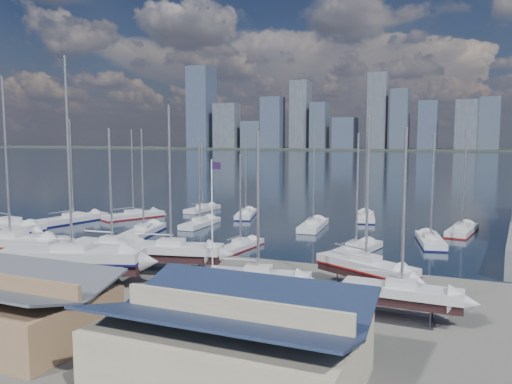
% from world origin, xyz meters
% --- Properties ---
extents(ground, '(1400.00, 1400.00, 0.00)m').
position_xyz_m(ground, '(0.00, -10.00, 0.00)').
color(ground, '#605E59').
rests_on(ground, ground).
extents(water, '(1400.00, 600.00, 0.40)m').
position_xyz_m(water, '(0.00, 300.00, -0.15)').
color(water, '#192439').
rests_on(water, ground).
extents(far_shore, '(1400.00, 80.00, 2.20)m').
position_xyz_m(far_shore, '(0.00, 560.00, 1.10)').
color(far_shore, '#2D332D').
rests_on(far_shore, ground).
extents(skyline, '(639.14, 43.80, 107.69)m').
position_xyz_m(skyline, '(-7.83, 553.76, 39.09)').
color(skyline, '#475166').
rests_on(skyline, far_shore).
extents(shed_grey, '(12.60, 8.40, 4.17)m').
position_xyz_m(shed_grey, '(0.00, -26.00, 2.15)').
color(shed_grey, '#8C6B4C').
rests_on(shed_grey, ground).
extents(shed_blue, '(13.65, 9.45, 4.71)m').
position_xyz_m(shed_blue, '(16.00, -26.00, 2.42)').
color(shed_blue, '#BFB293').
rests_on(shed_blue, ground).
extents(sailboat_cradle_0, '(10.41, 4.08, 16.35)m').
position_xyz_m(sailboat_cradle_0, '(-24.15, -4.98, 2.09)').
color(sailboat_cradle_0, '#2D2D33').
rests_on(sailboat_cradle_0, ground).
extents(sailboat_cradle_1, '(12.05, 4.53, 18.79)m').
position_xyz_m(sailboat_cradle_1, '(-15.22, -12.63, 2.22)').
color(sailboat_cradle_1, '#2D2D33').
rests_on(sailboat_cradle_1, ground).
extents(sailboat_cradle_2, '(8.58, 3.21, 13.85)m').
position_xyz_m(sailboat_cradle_2, '(-5.73, -8.68, 1.97)').
color(sailboat_cradle_2, '#2D2D33').
rests_on(sailboat_cradle_2, ground).
extents(sailboat_cradle_3, '(12.86, 7.25, 19.74)m').
position_xyz_m(sailboat_cradle_3, '(-4.68, -15.32, 2.27)').
color(sailboat_cradle_3, '#2D2D33').
rests_on(sailboat_cradle_3, ground).
extents(sailboat_cradle_4, '(10.12, 4.85, 15.93)m').
position_xyz_m(sailboat_cradle_4, '(1.10, -8.51, 2.07)').
color(sailboat_cradle_4, '#2D2D33').
rests_on(sailboat_cradle_4, ground).
extents(sailboat_cradle_5, '(8.41, 3.48, 13.40)m').
position_xyz_m(sailboat_cradle_5, '(12.27, -13.65, 1.94)').
color(sailboat_cradle_5, '#2D2D33').
rests_on(sailboat_cradle_5, ground).
extents(sailboat_cradle_6, '(9.21, 6.44, 14.75)m').
position_xyz_m(sailboat_cradle_6, '(19.42, -7.31, 2.01)').
color(sailboat_cradle_6, '#2D2D33').
rests_on(sailboat_cradle_6, ground).
extents(sailboat_cradle_7, '(8.22, 2.47, 13.54)m').
position_xyz_m(sailboat_cradle_7, '(23.00, -13.25, 1.95)').
color(sailboat_cradle_7, '#2D2D33').
rests_on(sailboat_cradle_7, ground).
extents(sailboat_moored_0, '(5.17, 11.46, 16.55)m').
position_xyz_m(sailboat_moored_0, '(-28.63, 10.43, 0.31)').
color(sailboat_moored_0, black).
rests_on(sailboat_moored_0, water).
extents(sailboat_moored_1, '(6.85, 10.25, 14.97)m').
position_xyz_m(sailboat_moored_1, '(-22.50, 17.28, 0.31)').
color(sailboat_moored_1, black).
rests_on(sailboat_moored_1, water).
extents(sailboat_moored_2, '(2.93, 8.78, 13.06)m').
position_xyz_m(sailboat_moored_2, '(-16.03, 28.53, 0.32)').
color(sailboat_moored_2, black).
rests_on(sailboat_moored_2, water).
extents(sailboat_moored_3, '(4.95, 10.28, 14.82)m').
position_xyz_m(sailboat_moored_3, '(-12.75, 6.40, 0.31)').
color(sailboat_moored_3, black).
rests_on(sailboat_moored_3, water).
extents(sailboat_moored_4, '(2.82, 9.03, 13.52)m').
position_xyz_m(sailboat_moored_4, '(-8.91, 14.94, 0.32)').
color(sailboat_moored_4, black).
rests_on(sailboat_moored_4, water).
extents(sailboat_moored_5, '(4.99, 9.54, 13.73)m').
position_xyz_m(sailboat_moored_5, '(-6.35, 25.73, 0.31)').
color(sailboat_moored_5, black).
rests_on(sailboat_moored_5, water).
extents(sailboat_moored_6, '(2.98, 7.93, 11.58)m').
position_xyz_m(sailboat_moored_6, '(2.97, 3.35, 0.31)').
color(sailboat_moored_6, black).
rests_on(sailboat_moored_6, water).
extents(sailboat_moored_7, '(3.59, 10.03, 14.84)m').
position_xyz_m(sailboat_moored_7, '(7.00, 19.50, 0.32)').
color(sailboat_moored_7, black).
rests_on(sailboat_moored_7, water).
extents(sailboat_moored_8, '(4.47, 9.82, 14.18)m').
position_xyz_m(sailboat_moored_8, '(12.43, 30.41, 0.31)').
color(sailboat_moored_8, black).
rests_on(sailboat_moored_8, water).
extents(sailboat_moored_9, '(4.63, 9.64, 14.03)m').
position_xyz_m(sailboat_moored_9, '(15.86, 6.19, 0.32)').
color(sailboat_moored_9, black).
rests_on(sailboat_moored_9, water).
extents(sailboat_moored_10, '(4.45, 9.71, 14.02)m').
position_xyz_m(sailboat_moored_10, '(23.17, 14.78, 0.31)').
color(sailboat_moored_10, black).
rests_on(sailboat_moored_10, water).
extents(sailboat_moored_11, '(4.37, 10.12, 14.64)m').
position_xyz_m(sailboat_moored_11, '(26.68, 23.77, 0.31)').
color(sailboat_moored_11, black).
rests_on(sailboat_moored_11, water).
extents(car_a, '(2.27, 4.31, 1.40)m').
position_xyz_m(car_a, '(-4.73, -19.61, 0.70)').
color(car_a, gray).
rests_on(car_a, ground).
extents(car_b, '(5.10, 2.34, 1.62)m').
position_xyz_m(car_b, '(-3.17, -17.92, 0.81)').
color(car_b, gray).
rests_on(car_b, ground).
extents(car_c, '(3.89, 5.38, 1.36)m').
position_xyz_m(car_c, '(3.20, -21.92, 0.68)').
color(car_c, gray).
rests_on(car_c, ground).
extents(car_d, '(2.55, 5.00, 1.39)m').
position_xyz_m(car_d, '(6.43, -20.06, 0.70)').
color(car_d, gray).
rests_on(car_d, ground).
extents(flagpole, '(0.97, 0.12, 10.94)m').
position_xyz_m(flagpole, '(5.82, -8.88, 6.24)').
color(flagpole, white).
rests_on(flagpole, ground).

